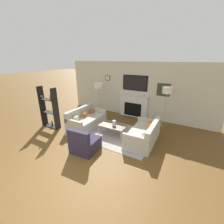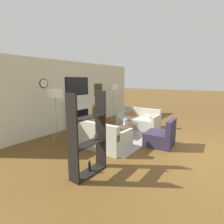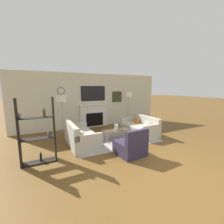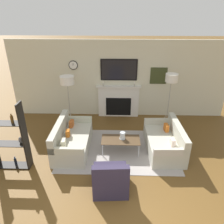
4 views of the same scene
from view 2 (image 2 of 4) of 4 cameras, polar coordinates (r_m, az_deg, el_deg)
The scene contains 11 objects.
ground_plane at distance 5.54m, azimuth 28.93°, elevation -11.86°, with size 60.00×60.00×0.00m, color brown.
fireplace_wall at distance 7.52m, azimuth -11.28°, elevation 4.65°, with size 7.58×0.28×2.70m.
area_rug at distance 6.37m, azimuth 3.36°, elevation -7.58°, with size 3.21×2.11×0.01m.
couch_left at distance 5.27m, azimuth -4.20°, elevation -8.30°, with size 0.88×1.75×0.82m.
couch_right at distance 7.40m, azimuth 8.71°, elevation -2.92°, with size 0.93×1.68×0.79m.
armchair at distance 5.54m, azimuth 15.72°, elevation -7.92°, with size 0.80×0.85×0.84m.
coffee_table at distance 6.28m, azimuth 4.40°, elevation -4.40°, with size 1.04×0.54×0.40m.
hurricane_candle at distance 6.31m, azimuth 4.35°, elevation -3.26°, with size 0.16×0.16×0.20m.
floor_lamp_left at distance 5.88m, azimuth -18.12°, elevation 5.58°, with size 0.45×0.45×1.68m.
floor_lamp_right at distance 8.27m, azimuth 0.52°, elevation 8.04°, with size 0.39×0.39×1.79m.
shelf_unit at distance 3.67m, azimuth -7.86°, elevation -7.94°, with size 0.87×0.28×1.75m.
Camera 2 is at (-5.15, -0.42, 1.99)m, focal length 28.00 mm.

